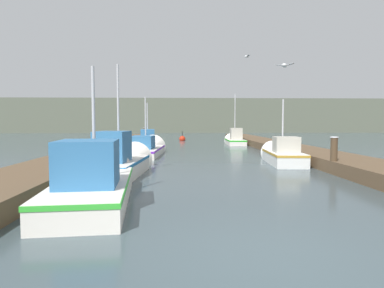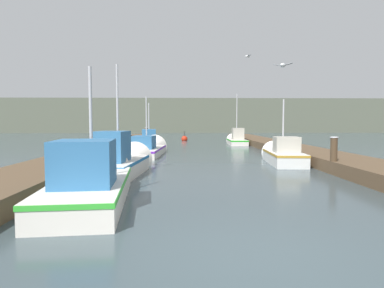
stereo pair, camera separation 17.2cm
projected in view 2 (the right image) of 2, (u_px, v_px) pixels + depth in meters
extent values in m
plane|color=#38474C|center=(257.00, 261.00, 4.86)|extent=(200.00, 200.00, 0.00)
cube|color=brown|center=(105.00, 150.00, 20.63)|extent=(2.42, 40.00, 0.49)
cube|color=brown|center=(292.00, 150.00, 20.98)|extent=(2.42, 40.00, 0.49)
cube|color=#565B4C|center=(187.00, 116.00, 66.25)|extent=(120.00, 16.00, 5.97)
cube|color=silver|center=(90.00, 192.00, 8.23)|extent=(2.07, 4.85, 0.56)
cube|color=green|center=(89.00, 183.00, 8.22)|extent=(2.10, 4.89, 0.10)
cone|color=silver|center=(106.00, 174.00, 11.16)|extent=(1.67, 1.32, 1.57)
cube|color=#2D6699|center=(84.00, 163.00, 7.60)|extent=(1.39, 1.54, 1.00)
cylinder|color=#B2B2B7|center=(91.00, 123.00, 8.47)|extent=(0.08, 0.08, 2.77)
cube|color=silver|center=(116.00, 168.00, 12.34)|extent=(2.00, 4.16, 0.60)
cube|color=#105DA3|center=(116.00, 161.00, 12.32)|extent=(2.03, 4.19, 0.10)
cone|color=silver|center=(132.00, 160.00, 14.84)|extent=(1.64, 1.14, 1.56)
cube|color=#2D6699|center=(112.00, 146.00, 11.78)|extent=(1.16, 1.48, 1.04)
cylinder|color=#B2B2B7|center=(117.00, 112.00, 12.51)|extent=(0.08, 0.08, 3.46)
cube|color=silver|center=(284.00, 158.00, 15.95)|extent=(1.65, 3.77, 0.58)
cube|color=#BB8B2E|center=(284.00, 153.00, 15.94)|extent=(1.68, 3.81, 0.10)
cone|color=silver|center=(275.00, 153.00, 18.17)|extent=(1.35, 0.88, 1.29)
cube|color=#B2AD9E|center=(286.00, 145.00, 15.45)|extent=(1.14, 1.11, 0.71)
cylinder|color=#B2B2B7|center=(283.00, 125.00, 16.13)|extent=(0.08, 0.08, 2.44)
cube|color=silver|center=(146.00, 152.00, 19.92)|extent=(2.13, 5.19, 0.46)
cube|color=purple|center=(146.00, 149.00, 19.91)|extent=(2.16, 5.22, 0.10)
cone|color=silver|center=(153.00, 148.00, 22.97)|extent=(1.76, 1.14, 1.70)
cube|color=#2D6699|center=(144.00, 142.00, 19.25)|extent=(1.30, 1.84, 0.71)
cylinder|color=#B2B2B7|center=(146.00, 122.00, 20.19)|extent=(0.08, 0.08, 2.97)
cube|color=silver|center=(149.00, 144.00, 25.20)|extent=(1.88, 4.48, 0.58)
cube|color=#0E579A|center=(149.00, 141.00, 25.18)|extent=(1.91, 4.51, 0.10)
cone|color=silver|center=(149.00, 142.00, 27.79)|extent=(1.49, 1.00, 1.42)
cube|color=#2D6699|center=(149.00, 135.00, 24.61)|extent=(1.12, 1.86, 0.83)
cylinder|color=#B2B2B7|center=(149.00, 122.00, 25.41)|extent=(0.08, 0.08, 2.78)
cube|color=silver|center=(237.00, 142.00, 29.15)|extent=(1.53, 3.85, 0.46)
cube|color=green|center=(237.00, 140.00, 29.14)|extent=(1.56, 3.88, 0.10)
cone|color=silver|center=(234.00, 140.00, 31.45)|extent=(1.35, 0.87, 1.32)
cube|color=#B2AD9E|center=(238.00, 134.00, 28.63)|extent=(0.97, 1.23, 0.97)
cylinder|color=#B2B2B7|center=(237.00, 116.00, 29.29)|extent=(0.08, 0.08, 3.89)
cylinder|color=#473523|center=(334.00, 156.00, 12.82)|extent=(0.26, 0.26, 1.37)
cylinder|color=silver|center=(334.00, 137.00, 12.77)|extent=(0.29, 0.29, 0.04)
cylinder|color=#473523|center=(147.00, 135.00, 32.31)|extent=(0.28, 0.28, 1.35)
cylinder|color=silver|center=(146.00, 128.00, 32.27)|extent=(0.32, 0.32, 0.04)
cylinder|color=#473523|center=(130.00, 143.00, 22.40)|extent=(0.29, 0.29, 1.11)
cylinder|color=silver|center=(130.00, 134.00, 22.36)|extent=(0.33, 0.33, 0.04)
sphere|color=red|center=(184.00, 139.00, 35.29)|extent=(0.64, 0.64, 0.64)
cylinder|color=black|center=(184.00, 133.00, 35.25)|extent=(0.06, 0.06, 0.50)
ellipsoid|color=white|center=(283.00, 65.00, 10.10)|extent=(0.26, 0.31, 0.12)
cube|color=gray|center=(287.00, 64.00, 10.04)|extent=(0.30, 0.24, 0.07)
cube|color=gray|center=(278.00, 65.00, 10.17)|extent=(0.30, 0.24, 0.07)
ellipsoid|color=white|center=(248.00, 56.00, 18.29)|extent=(0.31, 0.22, 0.12)
cube|color=gray|center=(249.00, 56.00, 18.16)|extent=(0.20, 0.30, 0.07)
cube|color=gray|center=(246.00, 56.00, 18.41)|extent=(0.20, 0.30, 0.07)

